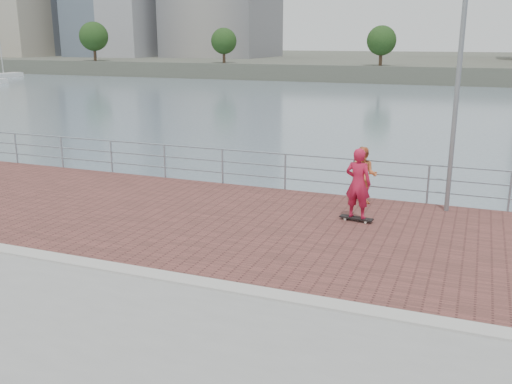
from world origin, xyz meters
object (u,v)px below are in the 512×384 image
(street_lamp, at_px, (461,36))
(skateboarder, at_px, (358,183))
(bystander, at_px, (363,176))
(guardrail, at_px, (319,170))

(street_lamp, height_order, skateboarder, street_lamp)
(bystander, bearing_deg, street_lamp, -8.49)
(skateboarder, relative_size, bystander, 1.12)
(guardrail, height_order, street_lamp, street_lamp)
(street_lamp, height_order, bystander, street_lamp)
(skateboarder, bearing_deg, guardrail, -46.96)
(skateboarder, xyz_separation_m, bystander, (-0.18, 1.62, -0.18))
(street_lamp, xyz_separation_m, bystander, (-2.20, 0.32, -3.65))
(guardrail, xyz_separation_m, skateboarder, (1.60, -2.25, 0.29))
(guardrail, height_order, skateboarder, skateboarder)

